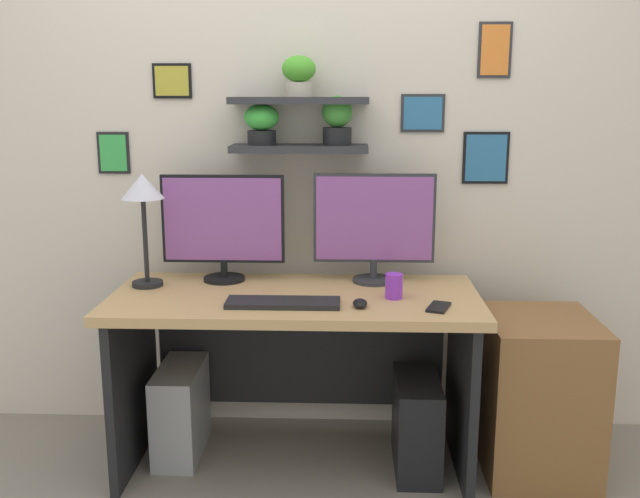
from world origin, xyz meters
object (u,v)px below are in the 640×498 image
computer_tower_left (181,410)px  computer_tower_right (417,424)px  desk (296,340)px  monitor_right (374,224)px  cell_phone (439,307)px  drawer_cabinet (537,394)px  keyboard (283,303)px  computer_mouse (360,303)px  monitor_left (223,225)px  pen_cup (394,286)px  desk_lamp (143,197)px

computer_tower_left → computer_tower_right: 1.02m
desk → monitor_right: 0.59m
desk → computer_tower_right: size_ratio=3.75×
cell_phone → drawer_cabinet: cell_phone is taller
keyboard → cell_phone: (0.60, -0.02, -0.01)m
computer_mouse → computer_tower_right: bearing=30.8°
desk → monitor_right: (0.33, 0.16, 0.47)m
desk → monitor_left: (-0.33, 0.16, 0.46)m
pen_cup → drawer_cabinet: (0.61, 0.05, -0.47)m
desk → drawer_cabinet: (1.01, -0.05, -0.21)m
monitor_left → drawer_cabinet: (1.33, -0.21, -0.67)m
monitor_left → computer_tower_right: bearing=-16.0°
monitor_right → cell_phone: 0.52m
cell_phone → drawer_cabinet: 0.64m
keyboard → cell_phone: bearing=-1.7°
monitor_left → cell_phone: (0.89, -0.39, -0.24)m
keyboard → drawer_cabinet: size_ratio=0.67×
desk → monitor_right: bearing=26.8°
monitor_right → keyboard: 0.57m
desk → desk_lamp: size_ratio=3.14×
desk_lamp → pen_cup: desk_lamp is taller
pen_cup → monitor_left: bearing=160.3°
monitor_left → computer_tower_left: 0.83m
drawer_cabinet → computer_tower_right: size_ratio=1.64×
cell_phone → drawer_cabinet: bearing=41.4°
computer_mouse → desk_lamp: desk_lamp is taller
computer_tower_right → pen_cup: bearing=-169.4°
cell_phone → pen_cup: 0.21m
monitor_left → desk_lamp: (-0.31, -0.11, 0.13)m
desk_lamp → cell_phone: size_ratio=3.42×
keyboard → computer_mouse: 0.30m
cell_phone → desk_lamp: bearing=-173.5°
desk → drawer_cabinet: desk is taller
desk → keyboard: size_ratio=3.41×
desk → drawer_cabinet: 1.03m
desk_lamp → cell_phone: desk_lamp is taller
desk_lamp → computer_tower_left: 0.94m
pen_cup → desk_lamp: bearing=171.9°
keyboard → pen_cup: (0.43, 0.11, 0.04)m
computer_mouse → pen_cup: size_ratio=0.90×
drawer_cabinet → computer_tower_left: 1.52m
cell_phone → computer_tower_left: 1.23m
drawer_cabinet → cell_phone: bearing=-158.2°
monitor_right → desk_lamp: desk_lamp is taller
computer_mouse → cell_phone: 0.30m
keyboard → drawer_cabinet: 1.14m
computer_mouse → drawer_cabinet: (0.74, 0.17, -0.44)m
pen_cup → computer_tower_right: (0.11, 0.02, -0.60)m
computer_mouse → pen_cup: (0.14, 0.13, 0.04)m
keyboard → monitor_right: bearing=45.9°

